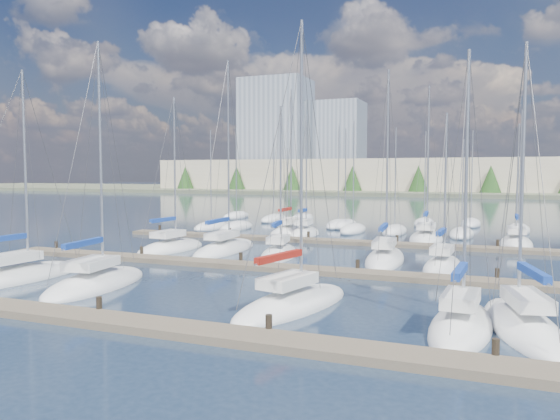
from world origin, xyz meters
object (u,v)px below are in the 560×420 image
at_px(sailboat_j, 279,254).
at_px(sailboat_n, 289,232).
at_px(sailboat_e, 461,326).
at_px(sailboat_p, 426,238).
at_px(sailboat_b, 17,277).
at_px(sailboat_k, 385,259).
at_px(sailboat_f, 523,326).
at_px(sailboat_l, 442,267).
at_px(sailboat_q, 516,244).
at_px(sailboat_d, 293,304).
at_px(sailboat_h, 171,248).
at_px(sailboat_o, 305,233).
at_px(sailboat_c, 96,283).
at_px(sailboat_i, 225,249).

bearing_deg(sailboat_j, sailboat_n, 98.02).
relative_size(sailboat_e, sailboat_p, 0.79).
height_order(sailboat_j, sailboat_b, sailboat_b).
distance_m(sailboat_p, sailboat_k, 13.18).
relative_size(sailboat_j, sailboat_p, 0.80).
distance_m(sailboat_f, sailboat_k, 16.90).
height_order(sailboat_l, sailboat_b, sailboat_b).
xyz_separation_m(sailboat_n, sailboat_q, (21.18, -1.27, -0.02)).
height_order(sailboat_j, sailboat_d, sailboat_d).
relative_size(sailboat_h, sailboat_d, 0.93).
bearing_deg(sailboat_k, sailboat_o, 124.02).
relative_size(sailboat_p, sailboat_b, 1.15).
bearing_deg(sailboat_n, sailboat_h, -108.86).
relative_size(sailboat_q, sailboat_h, 0.86).
bearing_deg(sailboat_f, sailboat_d, 166.67).
relative_size(sailboat_b, sailboat_f, 1.06).
distance_m(sailboat_j, sailboat_c, 14.46).
relative_size(sailboat_k, sailboat_d, 1.02).
height_order(sailboat_c, sailboat_d, sailboat_c).
bearing_deg(sailboat_l, sailboat_j, 177.24).
distance_m(sailboat_n, sailboat_h, 15.19).
distance_m(sailboat_c, sailboat_f, 21.30).
distance_m(sailboat_k, sailboat_d, 14.81).
height_order(sailboat_j, sailboat_c, sailboat_c).
bearing_deg(sailboat_p, sailboat_e, -84.75).
bearing_deg(sailboat_h, sailboat_d, -37.90).
relative_size(sailboat_p, sailboat_d, 1.07).
relative_size(sailboat_n, sailboat_d, 1.11).
bearing_deg(sailboat_h, sailboat_n, 76.33).
distance_m(sailboat_n, sailboat_b, 28.78).
distance_m(sailboat_p, sailboat_b, 33.98).
height_order(sailboat_p, sailboat_f, sailboat_p).
bearing_deg(sailboat_f, sailboat_p, 90.82).
xyz_separation_m(sailboat_n, sailboat_p, (13.65, -0.43, -0.02)).
xyz_separation_m(sailboat_i, sailboat_h, (-4.29, -1.05, -0.01)).
relative_size(sailboat_j, sailboat_n, 0.77).
distance_m(sailboat_q, sailboat_b, 38.25).
distance_m(sailboat_e, sailboat_f, 2.43).
distance_m(sailboat_i, sailboat_p, 19.03).
height_order(sailboat_q, sailboat_o, sailboat_o).
bearing_deg(sailboat_f, sailboat_l, 94.92).
bearing_deg(sailboat_h, sailboat_p, 41.40).
bearing_deg(sailboat_e, sailboat_b, -179.75).
distance_m(sailboat_n, sailboat_k, 18.39).
xyz_separation_m(sailboat_c, sailboat_f, (21.29, -0.41, 0.00)).
height_order(sailboat_l, sailboat_o, sailboat_o).
distance_m(sailboat_i, sailboat_q, 24.64).
relative_size(sailboat_e, sailboat_j, 0.99).
height_order(sailboat_e, sailboat_i, sailboat_i).
bearing_deg(sailboat_d, sailboat_e, 6.35).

